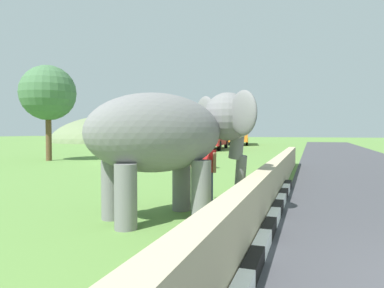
% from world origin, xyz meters
% --- Properties ---
extents(striped_curb, '(16.20, 0.20, 0.24)m').
position_xyz_m(striped_curb, '(-0.35, 3.29, 0.12)').
color(striped_curb, white).
rests_on(striped_curb, ground_plane).
extents(barrier_parapet, '(28.00, 0.36, 1.00)m').
position_xyz_m(barrier_parapet, '(2.00, 3.59, 0.50)').
color(barrier_parapet, tan).
rests_on(barrier_parapet, ground_plane).
extents(elephant, '(3.89, 3.76, 2.82)m').
position_xyz_m(elephant, '(2.64, 5.48, 1.82)').
color(elephant, slate).
rests_on(elephant, ground_plane).
extents(person_handler, '(0.42, 0.60, 1.66)m').
position_xyz_m(person_handler, '(4.32, 5.15, 0.93)').
color(person_handler, navy).
rests_on(person_handler, ground_plane).
extents(bus_white, '(9.82, 3.20, 3.50)m').
position_xyz_m(bus_white, '(19.60, 13.37, 2.08)').
color(bus_white, silver).
rests_on(bus_white, ground_plane).
extents(bus_red, '(8.60, 3.43, 3.50)m').
position_xyz_m(bus_red, '(30.61, 12.38, 2.08)').
color(bus_red, '#B21E1E').
rests_on(bus_red, ground_plane).
extents(bus_orange, '(10.15, 4.19, 3.50)m').
position_xyz_m(bus_orange, '(44.02, 12.24, 2.08)').
color(bus_orange, orange).
rests_on(bus_orange, ground_plane).
extents(cow_near, '(1.19, 1.88, 1.23)m').
position_xyz_m(cow_near, '(12.52, 8.03, 0.87)').
color(cow_near, tan).
rests_on(cow_near, ground_plane).
extents(cow_mid, '(0.92, 1.93, 1.23)m').
position_xyz_m(cow_mid, '(17.20, 11.40, 0.87)').
color(cow_mid, tan).
rests_on(cow_mid, ground_plane).
extents(cow_far, '(1.84, 1.31, 1.23)m').
position_xyz_m(cow_far, '(26.97, 9.23, 0.87)').
color(cow_far, beige).
rests_on(cow_far, ground_plane).
extents(tree_distant, '(3.50, 3.50, 6.09)m').
position_xyz_m(tree_distant, '(13.72, 18.52, 4.31)').
color(tree_distant, brown).
rests_on(tree_distant, ground_plane).
extents(hill_east, '(33.68, 26.95, 10.51)m').
position_xyz_m(hill_east, '(55.00, 34.83, 0.00)').
color(hill_east, '#697A53').
rests_on(hill_east, ground_plane).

